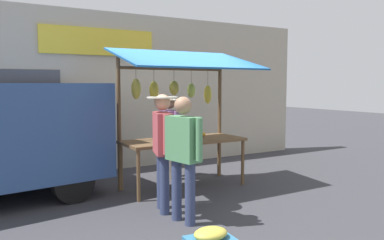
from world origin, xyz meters
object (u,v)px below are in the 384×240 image
vendor_with_sunhat (169,131)px  shopper_with_ponytail (163,142)px  market_stall (181,102)px  shopper_in_striped_shirt (183,150)px

vendor_with_sunhat → shopper_with_ponytail: bearing=-30.5°
market_stall → shopper_with_ponytail: market_stall is taller
vendor_with_sunhat → shopper_in_striped_shirt: 2.53m
market_stall → shopper_with_ponytail: bearing=49.6°
market_stall → vendor_with_sunhat: (-0.12, -0.70, -0.60)m
shopper_with_ponytail → vendor_with_sunhat: bearing=-13.1°
shopper_with_ponytail → shopper_in_striped_shirt: (-0.02, 0.57, -0.03)m
market_stall → shopper_with_ponytail: 1.48m
market_stall → shopper_with_ponytail: size_ratio=1.45×
shopper_with_ponytail → shopper_in_striped_shirt: size_ratio=1.01×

